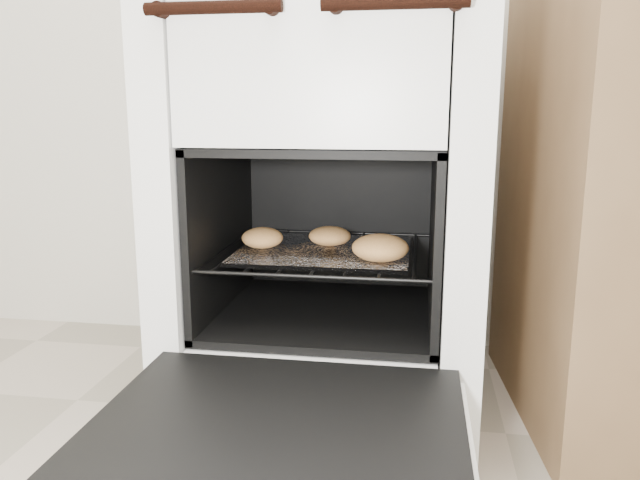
# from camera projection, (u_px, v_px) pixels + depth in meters

# --- Properties ---
(stove) EXTENTS (0.64, 0.71, 0.98)m
(stove) POSITION_uv_depth(u_px,v_px,m) (331.00, 203.00, 1.41)
(stove) COLOR white
(stove) RESTS_ON ground
(oven_door) EXTENTS (0.57, 0.45, 0.04)m
(oven_door) POSITION_uv_depth(u_px,v_px,m) (280.00, 428.00, 0.95)
(oven_door) COLOR black
(oven_door) RESTS_ON stove
(oven_rack) EXTENTS (0.47, 0.45, 0.01)m
(oven_rack) POSITION_uv_depth(u_px,v_px,m) (326.00, 251.00, 1.36)
(oven_rack) COLOR black
(oven_rack) RESTS_ON stove
(foil_sheet) EXTENTS (0.36, 0.32, 0.01)m
(foil_sheet) POSITION_uv_depth(u_px,v_px,m) (325.00, 251.00, 1.34)
(foil_sheet) COLOR white
(foil_sheet) RESTS_ON oven_rack
(baked_rolls) EXTENTS (0.37, 0.25, 0.05)m
(baked_rolls) POSITION_uv_depth(u_px,v_px,m) (335.00, 242.00, 1.30)
(baked_rolls) COLOR tan
(baked_rolls) RESTS_ON foil_sheet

